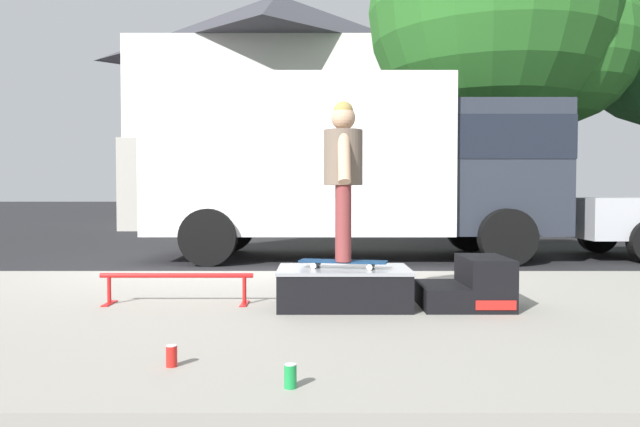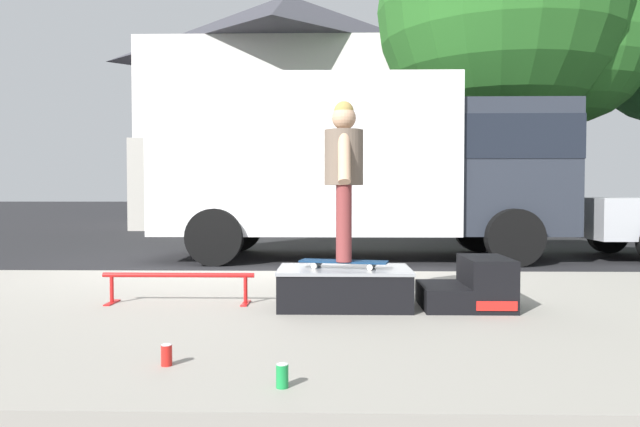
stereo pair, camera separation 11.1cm
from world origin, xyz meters
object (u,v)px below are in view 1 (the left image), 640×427
at_px(kicker_ramp, 474,286).
at_px(box_truck, 358,161).
at_px(skate_box, 347,286).
at_px(skater_kid, 346,167).
at_px(skateboard, 346,262).
at_px(soda_can, 175,356).
at_px(grind_rail, 180,281).
at_px(soda_can_b, 293,376).
at_px(street_tree_main, 509,21).

xyz_separation_m(kicker_ramp, box_truck, (-0.74, 5.13, 1.39)).
bearing_deg(skate_box, skater_kid, -106.16).
xyz_separation_m(skate_box, skateboard, (-0.01, -0.02, 0.22)).
xyz_separation_m(soda_can, box_truck, (1.49, 6.96, 1.52)).
relative_size(skate_box, grind_rail, 0.84).
xyz_separation_m(grind_rail, box_truck, (1.93, 5.01, 1.37)).
distance_m(grind_rail, box_truck, 5.54).
xyz_separation_m(skate_box, skater_kid, (-0.01, -0.02, 1.06)).
height_order(skate_box, skateboard, skateboard).
xyz_separation_m(grind_rail, soda_can_b, (1.16, -2.34, -0.15)).
relative_size(grind_rail, soda_can_b, 11.14).
distance_m(soda_can, soda_can_b, 0.81).
bearing_deg(skate_box, kicker_ramp, -0.02).
height_order(soda_can_b, street_tree_main, street_tree_main).
bearing_deg(soda_can_b, skateboard, 80.62).
xyz_separation_m(skater_kid, street_tree_main, (4.27, 9.13, 3.92)).
distance_m(soda_can_b, street_tree_main, 13.25).
xyz_separation_m(grind_rail, skater_kid, (1.52, -0.15, 1.04)).
bearing_deg(skateboard, soda_can, -120.88).
relative_size(skate_box, soda_can_b, 9.35).
relative_size(box_truck, street_tree_main, 0.82).
xyz_separation_m(soda_can, street_tree_main, (5.35, 10.94, 5.10)).
height_order(skater_kid, box_truck, box_truck).
relative_size(soda_can, box_truck, 0.02).
relative_size(skater_kid, soda_can_b, 11.22).
relative_size(soda_can, street_tree_main, 0.01).
bearing_deg(kicker_ramp, grind_rail, 177.29).
bearing_deg(kicker_ramp, street_tree_main, 71.13).
bearing_deg(soda_can, skater_kid, 59.12).
relative_size(kicker_ramp, soda_can, 6.14).
distance_m(skateboard, skater_kid, 0.84).
distance_m(skate_box, box_truck, 5.33).
bearing_deg(skateboard, grind_rail, 174.50).
relative_size(skate_box, street_tree_main, 0.14).
height_order(skater_kid, street_tree_main, street_tree_main).
relative_size(skateboard, soda_can, 6.39).
xyz_separation_m(skate_box, soda_can_b, (-0.37, -2.21, -0.13)).
height_order(skateboard, soda_can, skateboard).
height_order(kicker_ramp, soda_can, kicker_ramp).
relative_size(soda_can, soda_can_b, 1.00).
relative_size(skateboard, skater_kid, 0.57).
xyz_separation_m(skate_box, street_tree_main, (4.26, 9.11, 4.98)).
xyz_separation_m(soda_can, soda_can_b, (0.72, -0.38, 0.00)).
bearing_deg(soda_can, skateboard, 59.12).
height_order(skate_box, grind_rail, skate_box).
bearing_deg(street_tree_main, skateboard, -115.03).
bearing_deg(soda_can_b, grind_rail, 116.44).
height_order(kicker_ramp, soda_can_b, kicker_ramp).
height_order(grind_rail, skateboard, skateboard).
bearing_deg(soda_can_b, skate_box, 80.56).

